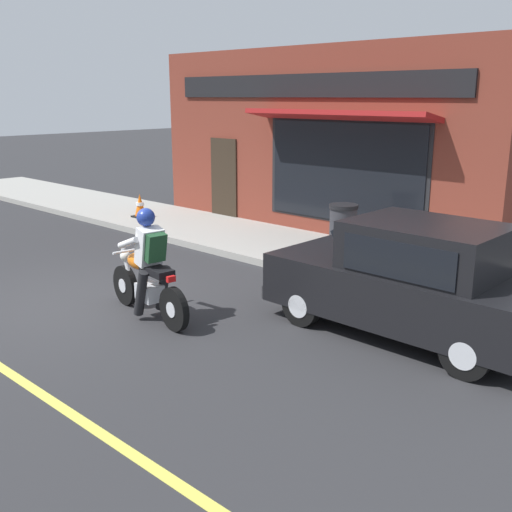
{
  "coord_description": "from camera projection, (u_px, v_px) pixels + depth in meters",
  "views": [
    {
      "loc": [
        -4.52,
        -8.17,
        3.13
      ],
      "look_at": [
        1.44,
        -2.62,
        0.95
      ],
      "focal_mm": 42.0,
      "sensor_mm": 36.0,
      "label": 1
    }
  ],
  "objects": [
    {
      "name": "storefront_building",
      "position": [
        310.0,
        143.0,
        13.51
      ],
      "size": [
        1.25,
        9.16,
        4.2
      ],
      "color": "maroon",
      "rests_on": "ground"
    },
    {
      "name": "traffic_cone",
      "position": [
        140.0,
        206.0,
        15.2
      ],
      "size": [
        0.36,
        0.36,
        0.6
      ],
      "color": "black",
      "rests_on": "sidewalk_curb"
    },
    {
      "name": "car_hatchback",
      "position": [
        411.0,
        281.0,
        7.93
      ],
      "size": [
        1.67,
        3.79,
        1.57
      ],
      "color": "black",
      "rests_on": "ground"
    },
    {
      "name": "sidewalk_curb",
      "position": [
        183.0,
        224.0,
        14.75
      ],
      "size": [
        2.6,
        22.0,
        0.14
      ],
      "primitive_type": "cube",
      "color": "#9E9B93",
      "rests_on": "ground"
    },
    {
      "name": "ground_plane",
      "position": [
        71.0,
        302.0,
        9.38
      ],
      "size": [
        80.0,
        80.0,
        0.0
      ],
      "primitive_type": "plane",
      "color": "#2B2B2D"
    },
    {
      "name": "motorcycle_with_rider",
      "position": [
        148.0,
        273.0,
        8.6
      ],
      "size": [
        0.63,
        2.02,
        1.62
      ],
      "color": "black",
      "rests_on": "ground"
    },
    {
      "name": "trash_bin",
      "position": [
        343.0,
        229.0,
        11.6
      ],
      "size": [
        0.56,
        0.56,
        0.98
      ],
      "color": "#2D2D33",
      "rests_on": "sidewalk_curb"
    }
  ]
}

